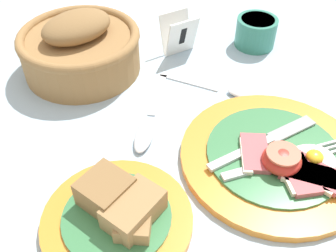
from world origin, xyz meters
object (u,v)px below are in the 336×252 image
at_px(number_card, 179,34).
at_px(breakfast_plate, 277,158).
at_px(teaspoon_near_cup, 232,91).
at_px(teaspoon_by_saucer, 148,124).
at_px(sugar_cup, 256,31).
at_px(bread_plate, 119,214).
at_px(bread_basket, 80,47).

bearing_deg(number_card, breakfast_plate, -94.93).
relative_size(breakfast_plate, teaspoon_near_cup, 1.67).
height_order(teaspoon_by_saucer, teaspoon_near_cup, same).
height_order(sugar_cup, number_card, number_card).
bearing_deg(teaspoon_by_saucer, teaspoon_near_cup, 129.72).
bearing_deg(teaspoon_near_cup, bread_plate, -99.68).
distance_m(bread_basket, teaspoon_by_saucer, 0.20).
relative_size(bread_plate, sugar_cup, 2.39).
bearing_deg(teaspoon_near_cup, bread_basket, -171.24).
xyz_separation_m(breakfast_plate, sugar_cup, (0.14, 0.27, 0.02)).
bearing_deg(bread_plate, number_card, 54.79).
relative_size(bread_basket, teaspoon_near_cup, 1.35).
bearing_deg(bread_plate, sugar_cup, 37.12).
bearing_deg(sugar_cup, number_card, 166.33).
distance_m(bread_plate, number_card, 0.38).
bearing_deg(bread_basket, number_card, -5.35).
bearing_deg(number_card, sugar_cup, -20.16).
xyz_separation_m(sugar_cup, teaspoon_near_cup, (-0.12, -0.12, -0.02)).
bearing_deg(breakfast_plate, teaspoon_near_cup, 82.37).
xyz_separation_m(number_card, teaspoon_near_cup, (0.03, -0.15, -0.03)).
relative_size(bread_plate, teaspoon_by_saucer, 1.06).
xyz_separation_m(bread_basket, teaspoon_near_cup, (0.21, -0.17, -0.04)).
distance_m(bread_plate, bread_basket, 0.33).
xyz_separation_m(bread_basket, number_card, (0.18, -0.02, -0.01)).
bearing_deg(teaspoon_by_saucer, sugar_cup, 149.32).
xyz_separation_m(breakfast_plate, bread_basket, (-0.19, 0.33, 0.03)).
height_order(bread_plate, sugar_cup, sugar_cup).
height_order(breakfast_plate, bread_basket, bread_basket).
bearing_deg(sugar_cup, breakfast_plate, -116.65).
xyz_separation_m(bread_plate, teaspoon_near_cup, (0.25, 0.16, -0.01)).
distance_m(number_card, teaspoon_near_cup, 0.16).
height_order(bread_basket, number_card, bread_basket).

